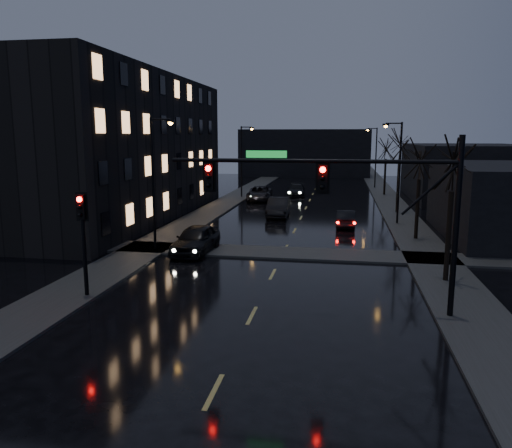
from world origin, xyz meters
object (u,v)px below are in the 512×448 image
at_px(oncoming_car_b, 278,207).
at_px(oncoming_car_d, 296,190).
at_px(oncoming_car_a, 196,239).
at_px(oncoming_car_c, 260,194).
at_px(lead_car, 346,219).

xyz_separation_m(oncoming_car_b, oncoming_car_d, (0.20, 15.27, -0.13)).
relative_size(oncoming_car_a, oncoming_car_c, 0.89).
distance_m(oncoming_car_a, oncoming_car_c, 24.92).
bearing_deg(oncoming_car_c, lead_car, -62.84).
xyz_separation_m(oncoming_car_c, lead_car, (9.11, -14.57, -0.11)).
relative_size(oncoming_car_a, lead_car, 1.22).
xyz_separation_m(oncoming_car_b, oncoming_car_c, (-3.35, 10.47, -0.06)).
xyz_separation_m(oncoming_car_a, oncoming_car_c, (-0.18, 24.92, -0.07)).
distance_m(oncoming_car_b, oncoming_car_d, 15.28).
distance_m(oncoming_car_a, oncoming_car_d, 29.92).
bearing_deg(oncoming_car_a, lead_car, 51.71).
height_order(oncoming_car_c, lead_car, oncoming_car_c).
bearing_deg(oncoming_car_d, oncoming_car_b, -93.89).
height_order(oncoming_car_d, lead_car, oncoming_car_d).
height_order(oncoming_car_a, oncoming_car_d, oncoming_car_a).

